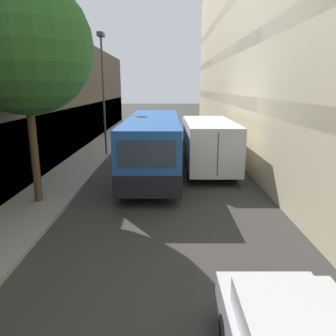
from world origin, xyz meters
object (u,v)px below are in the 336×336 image
at_px(box_truck, 206,140).
at_px(street_tree_left, 23,46).
at_px(street_lamp, 102,73).
at_px(bus, 153,144).

distance_m(box_truck, street_tree_left, 10.32).
height_order(box_truck, street_lamp, street_lamp).
distance_m(box_truck, street_lamp, 7.75).
bearing_deg(street_tree_left, street_lamp, 84.24).
relative_size(box_truck, street_lamp, 1.20).
bearing_deg(box_truck, street_tree_left, -138.82).
xyz_separation_m(box_truck, street_tree_left, (-7.08, -6.19, 4.24)).
xyz_separation_m(box_truck, street_lamp, (-6.17, 2.86, 3.73)).
xyz_separation_m(bus, street_tree_left, (-4.20, -4.62, 4.17)).
height_order(bus, street_lamp, street_lamp).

